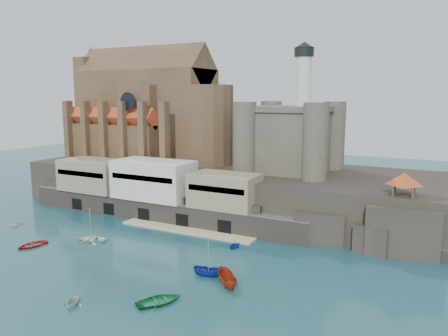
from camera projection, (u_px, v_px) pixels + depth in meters
name	position (u px, v px, depth m)	size (l,w,h in m)	color
ground	(120.00, 258.00, 74.49)	(300.00, 300.00, 0.00)	#17454F
promontory	(225.00, 187.00, 108.23)	(100.00, 36.00, 10.00)	black
quay	(152.00, 191.00, 98.32)	(70.00, 12.00, 13.05)	#645A50
church	(151.00, 115.00, 118.45)	(47.00, 25.93, 30.51)	#4D3824
castle_keep	(291.00, 135.00, 100.12)	(21.20, 21.20, 29.30)	#4A473A
rock_outcrop	(401.00, 229.00, 77.36)	(14.50, 10.50, 8.70)	black
pavilion	(404.00, 181.00, 76.06)	(6.40, 6.40, 5.40)	#4D3824
boat_0	(32.00, 246.00, 80.22)	(4.01, 1.16, 5.62)	red
boat_1	(73.00, 305.00, 57.84)	(2.98, 1.82, 3.45)	beige
boat_2	(209.00, 276.00, 67.00)	(1.85, 1.90, 4.92)	navy
boat_3	(159.00, 303.00, 58.32)	(4.45, 1.29, 6.24)	#14782E
boat_4	(16.00, 225.00, 93.05)	(2.61, 1.59, 3.02)	white
boat_5	(227.00, 285.00, 63.83)	(2.17, 2.23, 5.78)	#9B2A10
boat_6	(91.00, 241.00, 83.23)	(4.24, 1.23, 5.93)	white
boat_7	(235.00, 248.00, 79.51)	(2.69, 1.64, 3.11)	#14369C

